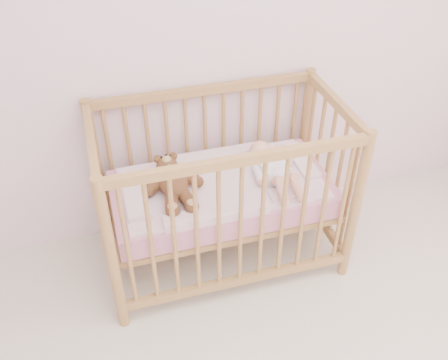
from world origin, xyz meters
name	(u,v)px	position (x,y,z in m)	size (l,w,h in m)	color
wall_back	(210,17)	(0.00, 2.00, 1.35)	(4.00, 0.02, 2.70)	silver
crib	(222,192)	(-0.05, 1.60, 0.50)	(1.36, 0.76, 1.00)	tan
mattress	(222,194)	(-0.05, 1.60, 0.49)	(1.22, 0.62, 0.13)	pink
blanket	(221,183)	(-0.05, 1.60, 0.56)	(1.10, 0.58, 0.06)	#F0A5BB
baby	(272,166)	(0.24, 1.58, 0.64)	(0.26, 0.55, 0.13)	white
teddy_bear	(174,182)	(-0.32, 1.58, 0.65)	(0.34, 0.48, 0.13)	brown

